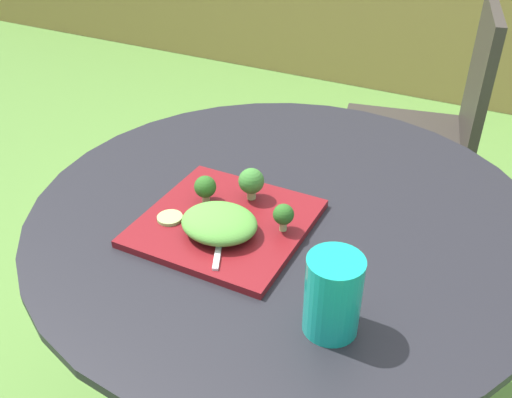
# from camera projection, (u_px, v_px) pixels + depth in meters

# --- Properties ---
(patio_table) EXTENTS (0.97, 0.97, 0.74)m
(patio_table) POSITION_uv_depth(u_px,v_px,m) (282.00, 301.00, 1.21)
(patio_table) COLOR black
(patio_table) RESTS_ON ground_plane
(patio_chair) EXTENTS (0.52, 0.52, 0.90)m
(patio_chair) POSITION_uv_depth(u_px,v_px,m) (435.00, 118.00, 1.89)
(patio_chair) COLOR #332D28
(patio_chair) RESTS_ON ground_plane
(salad_plate) EXTENTS (0.29, 0.29, 0.01)m
(salad_plate) POSITION_uv_depth(u_px,v_px,m) (225.00, 223.00, 1.03)
(salad_plate) COLOR maroon
(salad_plate) RESTS_ON patio_table
(drinking_glass) EXTENTS (0.08, 0.08, 0.13)m
(drinking_glass) POSITION_uv_depth(u_px,v_px,m) (333.00, 299.00, 0.79)
(drinking_glass) COLOR #149989
(drinking_glass) RESTS_ON patio_table
(fork) EXTENTS (0.08, 0.15, 0.00)m
(fork) POSITION_uv_depth(u_px,v_px,m) (221.00, 234.00, 0.98)
(fork) COLOR silver
(fork) RESTS_ON salad_plate
(lettuce_mound) EXTENTS (0.14, 0.12, 0.04)m
(lettuce_mound) POSITION_uv_depth(u_px,v_px,m) (219.00, 223.00, 0.98)
(lettuce_mound) COLOR #519338
(lettuce_mound) RESTS_ON salad_plate
(broccoli_floret_0) EXTENTS (0.04, 0.04, 0.05)m
(broccoli_floret_0) POSITION_uv_depth(u_px,v_px,m) (205.00, 187.00, 1.06)
(broccoli_floret_0) COLOR #99B770
(broccoli_floret_0) RESTS_ON salad_plate
(broccoli_floret_1) EXTENTS (0.04, 0.04, 0.05)m
(broccoli_floret_1) POSITION_uv_depth(u_px,v_px,m) (283.00, 215.00, 0.98)
(broccoli_floret_1) COLOR #99B770
(broccoli_floret_1) RESTS_ON salad_plate
(broccoli_floret_2) EXTENTS (0.05, 0.05, 0.06)m
(broccoli_floret_2) POSITION_uv_depth(u_px,v_px,m) (251.00, 182.00, 1.06)
(broccoli_floret_2) COLOR #99B770
(broccoli_floret_2) RESTS_ON salad_plate
(cucumber_slice_0) EXTENTS (0.05, 0.05, 0.01)m
(cucumber_slice_0) POSITION_uv_depth(u_px,v_px,m) (170.00, 218.00, 1.02)
(cucumber_slice_0) COLOR #8EB766
(cucumber_slice_0) RESTS_ON salad_plate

